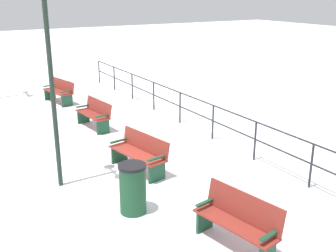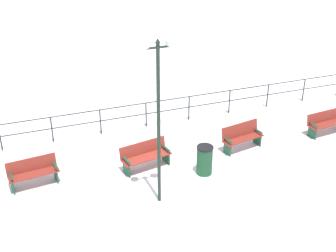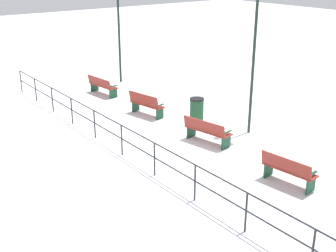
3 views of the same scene
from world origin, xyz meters
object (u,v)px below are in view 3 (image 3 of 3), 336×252
(bench_second, at_px, (288,170))
(bench_third, at_px, (207,131))
(bench_fifth, at_px, (102,85))
(bench_fourth, at_px, (146,104))
(trash_bin, at_px, (197,111))
(lamppost_middle, at_px, (255,31))
(lamppost_far, at_px, (119,20))

(bench_second, relative_size, bench_third, 0.91)
(bench_second, height_order, bench_fifth, bench_second)
(bench_fourth, relative_size, trash_bin, 1.63)
(lamppost_middle, xyz_separation_m, lamppost_far, (-0.00, 8.87, -0.55))
(bench_second, bearing_deg, lamppost_far, 73.86)
(bench_second, relative_size, lamppost_middle, 0.32)
(bench_fourth, distance_m, trash_bin, 2.17)
(bench_second, bearing_deg, lamppost_middle, 52.03)
(lamppost_middle, bearing_deg, bench_third, 175.12)
(bench_third, distance_m, trash_bin, 1.98)
(bench_fifth, distance_m, trash_bin, 5.62)
(bench_second, distance_m, trash_bin, 5.45)
(bench_second, xyz_separation_m, bench_fourth, (0.19, 7.22, 0.02))
(bench_fourth, xyz_separation_m, bench_fifth, (0.03, 3.62, -0.04))
(bench_fifth, relative_size, lamppost_middle, 0.34)
(lamppost_middle, bearing_deg, bench_fourth, 117.08)
(bench_third, relative_size, bench_fifth, 1.02)
(bench_third, distance_m, lamppost_far, 9.29)
(bench_third, bearing_deg, bench_fifth, 79.21)
(bench_fourth, relative_size, bench_fifth, 0.94)
(bench_fourth, distance_m, lamppost_far, 6.04)
(lamppost_middle, relative_size, lamppost_far, 1.15)
(bench_fifth, height_order, lamppost_far, lamppost_far)
(lamppost_middle, distance_m, trash_bin, 3.76)
(bench_second, relative_size, bench_fourth, 0.98)
(bench_fourth, height_order, lamppost_middle, lamppost_middle)
(lamppost_far, bearing_deg, bench_fourth, -110.74)
(bench_fourth, relative_size, lamppost_middle, 0.32)
(bench_fifth, height_order, lamppost_middle, lamppost_middle)
(bench_fourth, bearing_deg, lamppost_far, 58.68)
(bench_third, height_order, lamppost_middle, lamppost_middle)
(bench_second, distance_m, bench_third, 3.61)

